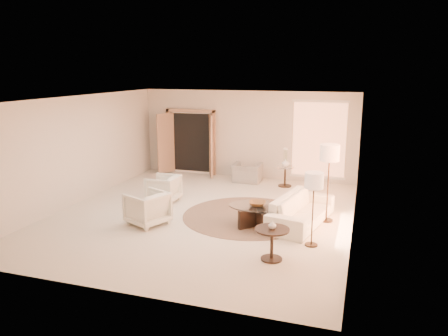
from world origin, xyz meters
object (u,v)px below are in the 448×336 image
(accent_chair, at_px, (247,170))
(side_table, at_px, (285,174))
(sofa, at_px, (301,210))
(armchair_left, at_px, (163,187))
(bowl, at_px, (257,204))
(end_vase, at_px, (272,225))
(end_table, at_px, (272,239))
(floor_lamp_far, at_px, (314,184))
(armchair_right, at_px, (147,207))
(floor_lamp_near, at_px, (330,156))
(coffee_table, at_px, (257,213))
(side_vase, at_px, (285,163))

(accent_chair, height_order, side_table, accent_chair)
(sofa, relative_size, accent_chair, 2.57)
(armchair_left, relative_size, bowl, 2.03)
(end_vase, bearing_deg, end_table, 0.00)
(end_table, xyz_separation_m, floor_lamp_far, (0.62, 0.90, 0.87))
(armchair_right, bearing_deg, floor_lamp_near, 134.57)
(sofa, relative_size, coffee_table, 1.58)
(sofa, distance_m, armchair_right, 3.51)
(accent_chair, distance_m, side_vase, 1.28)
(sofa, bearing_deg, armchair_left, 92.50)
(armchair_right, relative_size, end_table, 1.29)
(bowl, bearing_deg, floor_lamp_far, -29.68)
(floor_lamp_near, xyz_separation_m, end_vase, (-0.77, -2.49, -0.86))
(armchair_left, relative_size, end_table, 1.22)
(accent_chair, bearing_deg, armchair_right, 74.44)
(coffee_table, xyz_separation_m, side_table, (-0.03, 3.60, 0.06))
(accent_chair, distance_m, end_vase, 5.75)
(side_table, relative_size, floor_lamp_near, 0.34)
(floor_lamp_far, relative_size, bowl, 3.92)
(armchair_right, height_order, side_table, armchair_right)
(armchair_left, relative_size, floor_lamp_far, 0.52)
(armchair_left, bearing_deg, end_vase, 52.50)
(bowl, bearing_deg, end_vase, -67.55)
(armchair_left, height_order, floor_lamp_near, floor_lamp_near)
(sofa, bearing_deg, end_table, -175.09)
(sofa, xyz_separation_m, end_table, (-0.24, -2.11, 0.09))
(coffee_table, xyz_separation_m, bowl, (0.00, 0.00, 0.23))
(floor_lamp_near, bearing_deg, coffee_table, -149.87)
(coffee_table, xyz_separation_m, floor_lamp_near, (1.45, 0.84, 1.24))
(coffee_table, relative_size, bowl, 3.73)
(sofa, distance_m, bowl, 1.05)
(armchair_left, bearing_deg, side_vase, 132.21)
(sofa, distance_m, coffee_table, 1.03)
(sofa, bearing_deg, side_table, 28.28)
(accent_chair, xyz_separation_m, bowl, (1.25, -3.76, 0.14))
(armchair_left, height_order, coffee_table, armchair_left)
(accent_chair, height_order, side_vase, side_vase)
(armchair_left, distance_m, floor_lamp_far, 4.60)
(bowl, bearing_deg, end_table, -67.55)
(armchair_left, relative_size, end_vase, 5.06)
(bowl, height_order, side_vase, side_vase)
(floor_lamp_near, xyz_separation_m, side_vase, (-1.48, 2.76, -0.82))
(coffee_table, relative_size, side_vase, 6.12)
(accent_chair, bearing_deg, side_vase, 171.55)
(accent_chair, height_order, floor_lamp_far, floor_lamp_far)
(sofa, xyz_separation_m, bowl, (-0.92, -0.47, 0.20))
(bowl, bearing_deg, accent_chair, 108.38)
(armchair_left, distance_m, end_vase, 4.44)
(accent_chair, height_order, end_vase, accent_chair)
(sofa, distance_m, accent_chair, 3.95)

